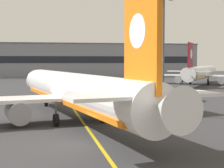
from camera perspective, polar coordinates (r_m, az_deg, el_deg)
ground_plane at (r=28.95m, az=-4.50°, el=-9.67°), size 400.00×400.00×0.00m
taxiway_centreline at (r=58.50m, az=-7.01°, el=-2.90°), size 7.08×179.88×0.01m
airliner_foreground at (r=39.09m, az=-6.02°, el=-1.20°), size 32.23×40.99×11.65m
airliner_background at (r=104.47m, az=14.09°, el=1.70°), size 28.52×35.33×11.29m
apron_lamp_post at (r=42.31m, az=8.26°, el=4.73°), size 2.24×0.90×14.34m
service_car_fourth at (r=60.60m, az=12.55°, el=-2.00°), size 3.72×4.52×1.79m
safety_cone_by_nose_gear at (r=55.97m, az=-6.19°, el=-2.93°), size 0.44×0.44×0.55m
terminal_building at (r=151.78m, az=-11.13°, el=3.80°), size 132.69×12.40×14.30m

